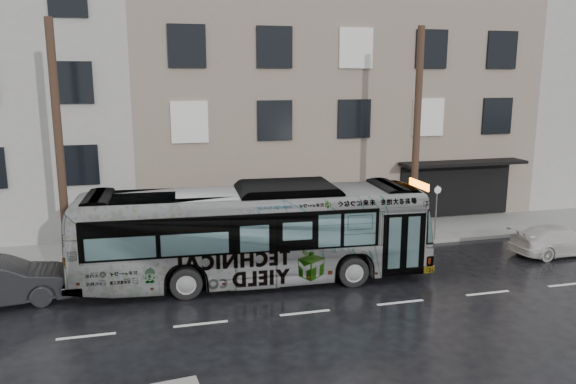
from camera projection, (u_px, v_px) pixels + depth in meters
name	position (u px, v px, depth m)	size (l,w,h in m)	color
ground	(285.00, 284.00, 19.68)	(120.00, 120.00, 0.00)	black
sidewalk	(258.00, 243.00, 24.31)	(90.00, 3.60, 0.15)	gray
building_taupe	(316.00, 106.00, 31.82)	(20.00, 12.00, 11.00)	gray
utility_pole_front	(416.00, 137.00, 23.44)	(0.30, 0.30, 9.00)	#3F2B1F
utility_pole_rear	(59.00, 148.00, 20.03)	(0.30, 0.30, 9.00)	#3F2B1F
sign_post	(436.00, 212.00, 24.38)	(0.06, 0.06, 2.40)	slate
bus	(253.00, 233.00, 19.72)	(2.91, 12.45, 3.47)	#B2B2B2
white_sedan	(559.00, 240.00, 22.90)	(1.66, 4.08, 1.18)	beige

